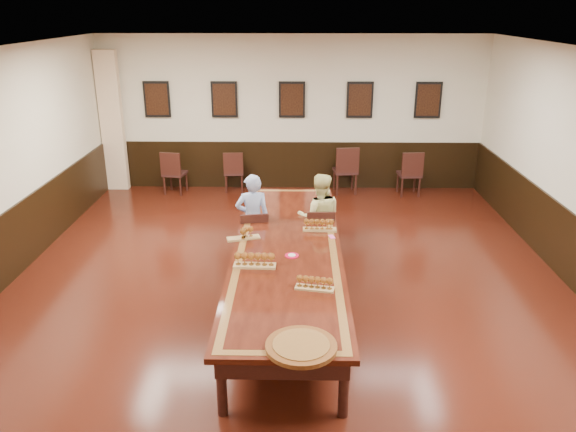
{
  "coord_description": "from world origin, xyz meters",
  "views": [
    {
      "loc": [
        0.13,
        -6.73,
        3.71
      ],
      "look_at": [
        0.0,
        0.5,
        1.0
      ],
      "focal_mm": 35.0,
      "sensor_mm": 36.0,
      "label": 1
    }
  ],
  "objects_px": {
    "spare_chair_c": "(345,169)",
    "conference_table": "(287,257)",
    "chair_woman": "(320,235)",
    "person_woman": "(319,218)",
    "person_man": "(253,219)",
    "chair_man": "(254,238)",
    "spare_chair_d": "(409,173)",
    "spare_chair_b": "(234,171)",
    "spare_chair_a": "(175,172)",
    "carved_platter": "(301,346)"
  },
  "relations": [
    {
      "from": "spare_chair_d",
      "to": "person_woman",
      "type": "distance_m",
      "value": 3.82
    },
    {
      "from": "chair_man",
      "to": "person_woman",
      "type": "bearing_deg",
      "value": -178.37
    },
    {
      "from": "chair_man",
      "to": "spare_chair_a",
      "type": "height_order",
      "value": "spare_chair_a"
    },
    {
      "from": "chair_woman",
      "to": "person_woman",
      "type": "distance_m",
      "value": 0.27
    },
    {
      "from": "chair_man",
      "to": "chair_woman",
      "type": "bearing_deg",
      "value": 176.3
    },
    {
      "from": "spare_chair_b",
      "to": "conference_table",
      "type": "bearing_deg",
      "value": 99.67
    },
    {
      "from": "spare_chair_d",
      "to": "person_man",
      "type": "bearing_deg",
      "value": 43.78
    },
    {
      "from": "person_man",
      "to": "conference_table",
      "type": "height_order",
      "value": "person_man"
    },
    {
      "from": "spare_chair_d",
      "to": "person_woman",
      "type": "height_order",
      "value": "person_woman"
    },
    {
      "from": "spare_chair_d",
      "to": "chair_woman",
      "type": "bearing_deg",
      "value": 54.87
    },
    {
      "from": "spare_chair_b",
      "to": "person_woman",
      "type": "bearing_deg",
      "value": 111.12
    },
    {
      "from": "person_man",
      "to": "conference_table",
      "type": "relative_size",
      "value": 0.28
    },
    {
      "from": "spare_chair_b",
      "to": "person_woman",
      "type": "distance_m",
      "value": 3.87
    },
    {
      "from": "spare_chair_a",
      "to": "carved_platter",
      "type": "bearing_deg",
      "value": 120.99
    },
    {
      "from": "spare_chair_c",
      "to": "person_man",
      "type": "distance_m",
      "value": 3.87
    },
    {
      "from": "spare_chair_b",
      "to": "chair_woman",
      "type": "bearing_deg",
      "value": 110.56
    },
    {
      "from": "chair_man",
      "to": "spare_chair_c",
      "type": "distance_m",
      "value": 3.94
    },
    {
      "from": "spare_chair_c",
      "to": "carved_platter",
      "type": "height_order",
      "value": "spare_chair_c"
    },
    {
      "from": "conference_table",
      "to": "person_man",
      "type": "bearing_deg",
      "value": 115.34
    },
    {
      "from": "chair_woman",
      "to": "spare_chair_d",
      "type": "bearing_deg",
      "value": -122.46
    },
    {
      "from": "spare_chair_c",
      "to": "conference_table",
      "type": "distance_m",
      "value": 4.77
    },
    {
      "from": "person_man",
      "to": "chair_woman",
      "type": "bearing_deg",
      "value": 170.99
    },
    {
      "from": "spare_chair_c",
      "to": "person_woman",
      "type": "relative_size",
      "value": 0.73
    },
    {
      "from": "spare_chair_b",
      "to": "person_man",
      "type": "distance_m",
      "value": 3.65
    },
    {
      "from": "chair_man",
      "to": "chair_woman",
      "type": "height_order",
      "value": "chair_woman"
    },
    {
      "from": "chair_woman",
      "to": "spare_chair_b",
      "type": "xyz_separation_m",
      "value": [
        -1.7,
        3.56,
        -0.01
      ]
    },
    {
      "from": "spare_chair_b",
      "to": "spare_chair_d",
      "type": "bearing_deg",
      "value": 171.83
    },
    {
      "from": "chair_woman",
      "to": "conference_table",
      "type": "xyz_separation_m",
      "value": [
        -0.47,
        -1.16,
        0.17
      ]
    },
    {
      "from": "chair_man",
      "to": "carved_platter",
      "type": "relative_size",
      "value": 1.21
    },
    {
      "from": "spare_chair_d",
      "to": "spare_chair_b",
      "type": "bearing_deg",
      "value": -7.88
    },
    {
      "from": "chair_man",
      "to": "spare_chair_c",
      "type": "relative_size",
      "value": 0.87
    },
    {
      "from": "spare_chair_a",
      "to": "spare_chair_c",
      "type": "height_order",
      "value": "spare_chair_c"
    },
    {
      "from": "chair_man",
      "to": "spare_chair_d",
      "type": "xyz_separation_m",
      "value": [
        2.97,
        3.46,
        0.03
      ]
    },
    {
      "from": "chair_woman",
      "to": "person_woman",
      "type": "bearing_deg",
      "value": -90.0
    },
    {
      "from": "spare_chair_b",
      "to": "spare_chair_c",
      "type": "xyz_separation_m",
      "value": [
        2.36,
        -0.09,
        0.07
      ]
    },
    {
      "from": "spare_chair_a",
      "to": "carved_platter",
      "type": "relative_size",
      "value": 1.26
    },
    {
      "from": "chair_woman",
      "to": "person_woman",
      "type": "relative_size",
      "value": 0.64
    },
    {
      "from": "carved_platter",
      "to": "person_woman",
      "type": "bearing_deg",
      "value": 85.31
    },
    {
      "from": "chair_man",
      "to": "spare_chair_c",
      "type": "xyz_separation_m",
      "value": [
        1.65,
        3.57,
        0.07
      ]
    },
    {
      "from": "chair_woman",
      "to": "conference_table",
      "type": "distance_m",
      "value": 1.26
    },
    {
      "from": "spare_chair_c",
      "to": "chair_man",
      "type": "bearing_deg",
      "value": 59.47
    },
    {
      "from": "spare_chair_c",
      "to": "person_man",
      "type": "height_order",
      "value": "person_man"
    },
    {
      "from": "spare_chair_b",
      "to": "spare_chair_d",
      "type": "xyz_separation_m",
      "value": [
        3.67,
        -0.21,
        0.04
      ]
    },
    {
      "from": "person_woman",
      "to": "chair_man",
      "type": "bearing_deg",
      "value": 9.39
    },
    {
      "from": "spare_chair_c",
      "to": "person_man",
      "type": "bearing_deg",
      "value": 58.68
    },
    {
      "from": "spare_chair_c",
      "to": "conference_table",
      "type": "relative_size",
      "value": 0.2
    },
    {
      "from": "chair_man",
      "to": "conference_table",
      "type": "xyz_separation_m",
      "value": [
        0.53,
        -1.05,
        0.17
      ]
    },
    {
      "from": "chair_woman",
      "to": "spare_chair_c",
      "type": "height_order",
      "value": "spare_chair_c"
    },
    {
      "from": "spare_chair_d",
      "to": "person_man",
      "type": "distance_m",
      "value": 4.51
    },
    {
      "from": "spare_chair_a",
      "to": "person_man",
      "type": "bearing_deg",
      "value": 129.43
    }
  ]
}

